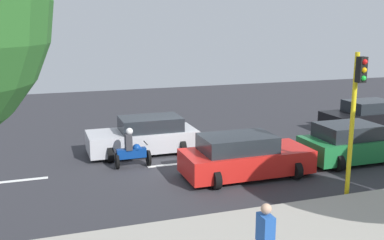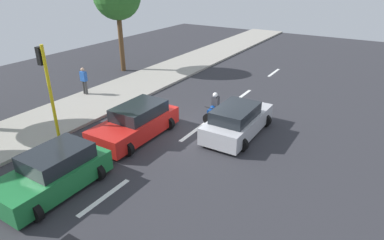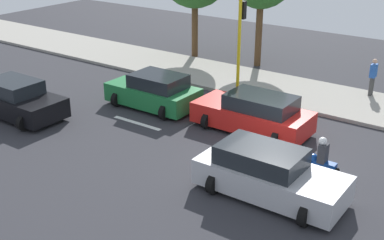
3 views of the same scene
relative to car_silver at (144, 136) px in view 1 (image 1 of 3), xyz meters
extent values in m
cube|color=#2D2D33|center=(1.91, 0.88, -0.76)|extent=(40.00, 60.00, 0.10)
cube|color=white|center=(1.91, -5.12, -0.71)|extent=(0.20, 2.40, 0.01)
cube|color=white|center=(1.91, 0.88, -0.71)|extent=(0.20, 2.40, 0.01)
cube|color=white|center=(1.91, 6.88, -0.71)|extent=(0.20, 2.40, 0.01)
cube|color=#B7B7BC|center=(0.00, -0.09, -0.15)|extent=(1.89, 4.48, 0.80)
cube|color=#1E2328|center=(0.00, 0.27, 0.53)|extent=(1.58, 2.51, 0.56)
cylinder|color=black|center=(0.83, -1.56, -0.39)|extent=(0.64, 0.22, 0.64)
cylinder|color=black|center=(-0.83, -1.56, -0.39)|extent=(0.64, 0.22, 0.64)
cylinder|color=black|center=(0.83, 1.39, -0.39)|extent=(0.64, 0.22, 0.64)
cylinder|color=black|center=(-0.83, 1.39, -0.39)|extent=(0.64, 0.22, 0.64)
cube|color=black|center=(-0.32, 11.31, -0.15)|extent=(1.89, 4.02, 0.80)
cube|color=#1E2328|center=(-0.32, 11.63, 0.53)|extent=(1.59, 2.25, 0.56)
cylinder|color=black|center=(0.51, 9.98, -0.39)|extent=(0.64, 0.22, 0.64)
cylinder|color=black|center=(-1.15, 9.98, -0.39)|extent=(0.64, 0.22, 0.64)
cylinder|color=black|center=(-1.15, 12.63, -0.39)|extent=(0.64, 0.22, 0.64)
cube|color=#1E7238|center=(3.74, 7.53, -0.15)|extent=(1.92, 4.00, 0.80)
cube|color=#1E2328|center=(3.74, 7.21, 0.53)|extent=(1.61, 2.24, 0.56)
cylinder|color=black|center=(2.89, 8.85, -0.39)|extent=(0.64, 0.22, 0.64)
cylinder|color=black|center=(2.89, 6.21, -0.39)|extent=(0.64, 0.22, 0.64)
cylinder|color=black|center=(4.59, 6.21, -0.39)|extent=(0.64, 0.22, 0.64)
cube|color=red|center=(3.98, 2.79, -0.15)|extent=(1.92, 4.55, 0.80)
cube|color=#1E2328|center=(3.98, 2.42, 0.53)|extent=(1.61, 2.55, 0.56)
cylinder|color=black|center=(3.13, 4.29, -0.39)|extent=(0.64, 0.22, 0.64)
cylinder|color=black|center=(4.83, 4.29, -0.39)|extent=(0.64, 0.22, 0.64)
cylinder|color=black|center=(3.13, 1.29, -0.39)|extent=(0.64, 0.22, 0.64)
cylinder|color=black|center=(4.83, 1.29, -0.39)|extent=(0.64, 0.22, 0.64)
cylinder|color=black|center=(1.71, -0.23, -0.41)|extent=(0.60, 0.10, 0.60)
cylinder|color=black|center=(1.71, -1.43, -0.41)|extent=(0.60, 0.10, 0.60)
cube|color=navy|center=(1.71, -0.88, -0.16)|extent=(0.28, 1.10, 0.36)
sphere|color=navy|center=(1.71, -0.68, 0.02)|extent=(0.32, 0.32, 0.32)
cylinder|color=black|center=(1.71, -0.33, 0.19)|extent=(0.55, 0.04, 0.04)
cube|color=#333338|center=(1.71, -0.98, 0.29)|extent=(0.36, 0.24, 0.60)
sphere|color=silver|center=(1.71, -0.93, 0.69)|extent=(0.26, 0.26, 0.26)
cube|color=#2659B2|center=(10.33, 0.16, 0.59)|extent=(0.40, 0.24, 0.60)
sphere|color=tan|center=(10.33, 0.16, 1.02)|extent=(0.22, 0.22, 0.22)
cylinder|color=yellow|center=(6.66, 5.02, 1.54)|extent=(0.14, 0.14, 4.50)
cube|color=black|center=(6.88, 5.02, 3.29)|extent=(0.24, 0.24, 0.76)
sphere|color=red|center=(7.00, 5.02, 3.53)|extent=(0.16, 0.16, 0.16)
sphere|color=#F2A50C|center=(7.00, 5.02, 3.29)|extent=(0.16, 0.16, 0.16)
sphere|color=green|center=(7.00, 5.02, 3.05)|extent=(0.16, 0.16, 0.16)
camera|label=1|loc=(17.71, -3.92, 4.65)|focal=41.82mm
camera|label=2|loc=(-5.57, 13.18, 6.53)|focal=30.57mm
camera|label=3|loc=(-12.14, -5.85, 7.31)|focal=47.47mm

